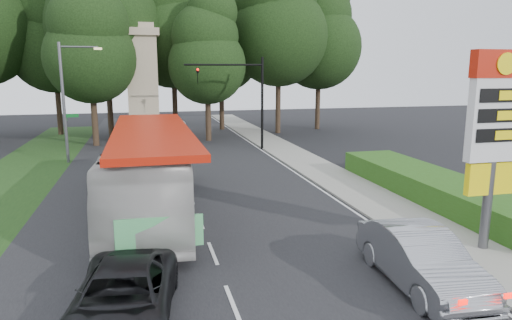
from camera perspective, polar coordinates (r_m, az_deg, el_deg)
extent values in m
plane|color=black|center=(12.51, -2.53, -18.54)|extent=(120.00, 120.00, 0.00)
cube|color=black|center=(23.59, -8.35, -4.16)|extent=(14.00, 80.00, 0.02)
cube|color=gray|center=(25.77, 10.83, -2.82)|extent=(3.00, 80.00, 0.12)
cube|color=#193814|center=(30.24, -27.77, -1.95)|extent=(5.00, 50.00, 0.02)
cube|color=#284D14|center=(23.77, 21.53, -3.25)|extent=(3.00, 14.00, 1.20)
cylinder|color=#59595E|center=(17.59, 26.89, -5.23)|extent=(0.32, 0.32, 3.20)
cube|color=yellow|center=(17.36, 27.18, -2.06)|extent=(1.80, 0.25, 1.10)
cube|color=silver|center=(17.05, 27.78, 4.50)|extent=(2.00, 0.35, 2.80)
cube|color=#B01A09|center=(16.98, 28.34, 10.54)|extent=(2.10, 0.40, 0.90)
cylinder|color=yellow|center=(16.82, 28.84, 10.50)|extent=(0.70, 0.05, 0.70)
cube|color=black|center=(16.86, 28.45, 7.12)|extent=(1.70, 0.04, 0.45)
cube|color=black|center=(16.90, 28.25, 4.93)|extent=(1.70, 0.04, 0.45)
cube|color=black|center=(16.97, 28.05, 2.75)|extent=(1.70, 0.04, 0.45)
cylinder|color=black|center=(35.94, 0.78, 7.02)|extent=(0.20, 0.20, 7.20)
cylinder|color=black|center=(35.20, -4.04, 11.79)|extent=(6.00, 0.14, 0.14)
imported|color=black|center=(34.91, -7.33, 11.33)|extent=(0.18, 0.22, 1.10)
sphere|color=#FF0C05|center=(34.76, -7.30, 11.16)|extent=(0.18, 0.18, 0.18)
cylinder|color=#59595E|center=(33.13, -22.91, 6.49)|extent=(0.20, 0.20, 8.00)
cylinder|color=#59595E|center=(32.93, -21.29, 13.04)|extent=(2.40, 0.12, 0.12)
cube|color=#FFE599|center=(32.81, -19.15, 13.02)|extent=(0.50, 0.22, 0.14)
cube|color=#0C591E|center=(33.13, -22.03, 5.16)|extent=(0.85, 0.04, 0.22)
cube|color=#0C591E|center=(33.67, -22.65, 4.69)|extent=(0.04, 0.85, 0.22)
cube|color=tan|center=(40.70, -13.93, 8.45)|extent=(2.50, 2.50, 9.00)
cube|color=tan|center=(40.78, -14.26, 15.20)|extent=(3.00, 3.00, 0.60)
cube|color=tan|center=(40.82, -14.30, 15.90)|extent=(2.20, 2.20, 0.50)
cylinder|color=#2D2116|center=(48.44, -23.42, 6.11)|extent=(0.50, 0.50, 5.40)
sphere|color=black|center=(48.36, -23.94, 12.67)|extent=(8.40, 8.40, 8.40)
sphere|color=black|center=(48.58, -24.23, 16.19)|extent=(7.20, 7.20, 7.20)
cylinder|color=#2D2116|center=(43.86, -17.82, 6.77)|extent=(0.50, 0.50, 6.48)
sphere|color=black|center=(43.92, -18.36, 15.46)|extent=(10.08, 10.08, 10.08)
cylinder|color=#2D2116|center=(45.88, -10.10, 6.96)|extent=(0.50, 0.50, 5.94)
sphere|color=black|center=(45.86, -10.37, 14.59)|extent=(9.24, 9.24, 9.24)
sphere|color=black|center=(46.19, -10.52, 18.67)|extent=(7.92, 7.92, 7.92)
cylinder|color=#2D2116|center=(48.48, -4.31, 6.89)|extent=(0.50, 0.50, 5.22)
sphere|color=black|center=(48.38, -4.41, 13.24)|extent=(8.12, 8.12, 8.12)
sphere|color=black|center=(48.58, -4.46, 16.66)|extent=(6.96, 6.96, 6.96)
cylinder|color=#2D2116|center=(45.70, 2.78, 7.22)|extent=(0.50, 0.50, 6.12)
sphere|color=black|center=(45.70, 2.86, 15.11)|extent=(9.52, 9.52, 9.52)
sphere|color=black|center=(46.06, 2.90, 19.33)|extent=(8.16, 8.16, 8.16)
cylinder|color=#2D2116|center=(49.24, 7.73, 7.10)|extent=(0.50, 0.50, 5.58)
sphere|color=black|center=(49.18, 7.91, 13.78)|extent=(8.68, 8.68, 8.68)
sphere|color=black|center=(49.42, 8.01, 17.37)|extent=(7.44, 7.44, 7.44)
cylinder|color=#2D2116|center=(40.04, -19.53, 5.00)|extent=(0.50, 0.50, 4.68)
sphere|color=black|center=(39.87, -19.99, 11.88)|extent=(7.28, 7.28, 7.28)
sphere|color=black|center=(40.01, -20.24, 15.60)|extent=(6.24, 6.24, 6.24)
cylinder|color=#2D2116|center=(40.76, -5.99, 5.42)|extent=(0.50, 0.50, 4.32)
sphere|color=black|center=(40.56, -6.12, 11.67)|extent=(6.72, 6.72, 6.72)
sphere|color=black|center=(40.65, -6.20, 15.06)|extent=(5.76, 5.76, 5.76)
sphere|color=black|center=(40.84, -6.26, 17.91)|extent=(4.32, 4.32, 4.32)
imported|color=beige|center=(20.50, -12.70, -1.34)|extent=(4.13, 13.53, 3.71)
imported|color=#A0A1A7|center=(14.31, 19.86, -11.50)|extent=(2.07, 5.22, 1.69)
imported|color=black|center=(12.06, -16.33, -16.30)|extent=(3.07, 5.51, 1.46)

